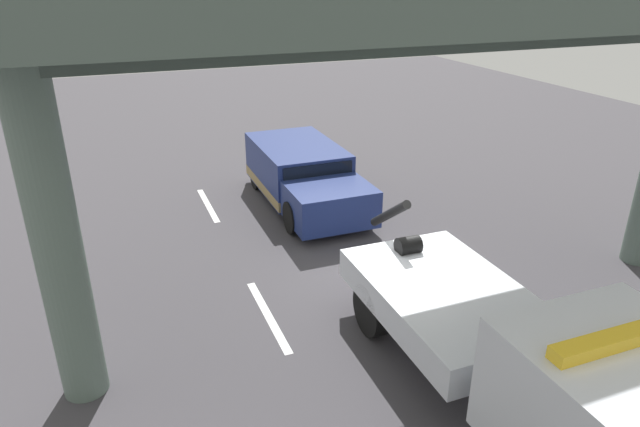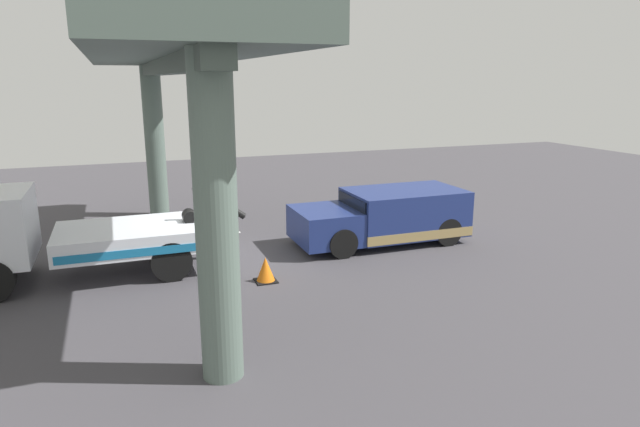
% 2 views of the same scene
% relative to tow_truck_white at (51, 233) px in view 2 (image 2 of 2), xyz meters
% --- Properties ---
extents(ground_plane, '(60.00, 40.00, 0.10)m').
position_rel_tow_truck_white_xyz_m(ground_plane, '(-3.93, 0.00, -1.25)').
color(ground_plane, '#423F44').
extents(lane_stripe_west, '(2.60, 0.16, 0.01)m').
position_rel_tow_truck_white_xyz_m(lane_stripe_west, '(-9.93, -2.65, -1.20)').
color(lane_stripe_west, silver).
rests_on(lane_stripe_west, ground).
extents(lane_stripe_mid, '(2.60, 0.16, 0.01)m').
position_rel_tow_truck_white_xyz_m(lane_stripe_mid, '(-3.93, -2.65, -1.20)').
color(lane_stripe_mid, silver).
rests_on(lane_stripe_mid, ground).
extents(tow_truck_white, '(7.26, 2.46, 2.46)m').
position_rel_tow_truck_white_xyz_m(tow_truck_white, '(0.00, 0.00, 0.00)').
color(tow_truck_white, silver).
rests_on(tow_truck_white, ground).
extents(towed_van_green, '(5.21, 2.24, 1.58)m').
position_rel_tow_truck_white_xyz_m(towed_van_green, '(-9.18, 0.01, -0.42)').
color(towed_van_green, navy).
rests_on(towed_van_green, ground).
extents(overpass_structure, '(3.60, 13.91, 6.17)m').
position_rel_tow_truck_white_xyz_m(overpass_structure, '(-3.00, 0.00, 4.21)').
color(overpass_structure, '#596B60').
rests_on(overpass_structure, ground).
extents(traffic_cone_orange, '(0.52, 0.52, 0.62)m').
position_rel_tow_truck_white_xyz_m(traffic_cone_orange, '(-4.83, 1.97, -0.91)').
color(traffic_cone_orange, orange).
rests_on(traffic_cone_orange, ground).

